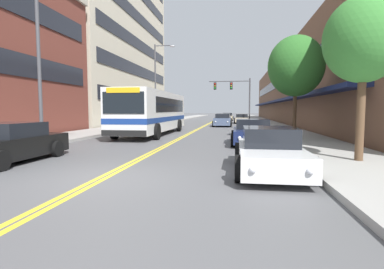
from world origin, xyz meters
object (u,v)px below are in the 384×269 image
Objects in this scene: street_tree_right_near at (364,40)px; car_charcoal_moving_second at (223,119)px; street_lamp_left_far at (158,79)px; car_navy_parked_right_far at (252,133)px; street_tree_right_mid at (296,66)px; car_slate_blue_moving_lead at (223,120)px; car_champagne_parked_right_mid at (242,119)px; street_lamp_left_near at (44,35)px; traffic_signal_mast at (235,92)px; city_bus at (153,111)px; fire_hydrant at (289,136)px; car_black_parked_left_near at (7,144)px; car_white_parked_right_foreground at (269,151)px; car_dark_grey_parked_left_mid at (170,120)px; car_beige_moving_third at (227,117)px.

car_charcoal_moving_second is at bearing 100.53° from street_tree_right_near.
car_navy_parked_right_far is at bearing -60.36° from street_lamp_left_far.
car_charcoal_moving_second is at bearing 102.97° from street_tree_right_mid.
car_champagne_parked_right_mid is at bearing 74.54° from car_slate_blue_moving_lead.
traffic_signal_mast is at bearing 72.58° from street_lamp_left_near.
car_navy_parked_right_far is at bearing -39.38° from city_bus.
fire_hydrant is (10.94, 2.02, -4.53)m from street_lamp_left_near.
street_tree_right_mid reaches higher than car_black_parked_left_near.
street_lamp_left_far reaches higher than car_slate_blue_moving_lead.
fire_hydrant is (10.24, 5.35, -0.05)m from car_black_parked_left_near.
street_tree_right_mid is at bearing 39.05° from car_black_parked_left_near.
car_white_parked_right_foreground is 30.44m from traffic_signal_mast.
car_charcoal_moving_second is 0.50× the size of street_lamp_left_far.
car_white_parked_right_foreground is 1.05× the size of car_charcoal_moving_second.
car_white_parked_right_foreground is 5.61× the size of fire_hydrant.
city_bus is at bearing -82.72° from car_dark_grey_parked_left_mid.
car_charcoal_moving_second is 12.13m from car_beige_moving_third.
car_white_parked_right_foreground is 10.37m from street_tree_right_mid.
car_beige_moving_third reaches higher than car_dark_grey_parked_left_mid.
traffic_signal_mast is at bearing -32.86° from car_charcoal_moving_second.
car_beige_moving_third is (-2.23, 11.12, 0.01)m from car_champagne_parked_right_mid.
car_beige_moving_third is at bearing 93.16° from car_white_parked_right_foreground.
fire_hydrant is (3.90, -18.45, -0.06)m from car_slate_blue_moving_lead.
car_slate_blue_moving_lead is 0.81× the size of traffic_signal_mast.
street_lamp_left_far reaches higher than street_tree_right_mid.
car_white_parked_right_foreground is 6.92m from car_navy_parked_right_far.
car_black_parked_left_near is 1.10× the size of car_navy_parked_right_far.
car_white_parked_right_foreground reaches higher than car_beige_moving_third.
street_lamp_left_far reaches higher than car_dark_grey_parked_left_mid.
car_champagne_parked_right_mid is 5.85× the size of fire_hydrant.
street_lamp_left_near is (-6.85, -27.54, 4.48)m from car_charcoal_moving_second.
car_slate_blue_moving_lead is at bearing 97.55° from car_navy_parked_right_far.
car_black_parked_left_near is 31.48m from car_charcoal_moving_second.
car_white_parked_right_foreground is at bearing -85.26° from car_charcoal_moving_second.
street_tree_right_mid is (11.87, 5.73, -0.80)m from street_lamp_left_near.
city_bus is 2.40× the size of car_champagne_parked_right_mid.
car_white_parked_right_foreground is at bearing -84.33° from car_slate_blue_moving_lead.
car_white_parked_right_foreground is 4.68m from street_tree_right_near.
car_black_parked_left_near is 33.00m from car_champagne_parked_right_mid.
street_tree_right_near is at bearing -60.54° from street_lamp_left_far.
street_tree_right_mid is at bearing -77.03° from car_charcoal_moving_second.
car_dark_grey_parked_left_mid is at bearing 115.16° from street_tree_right_near.
city_bus is 2.77× the size of car_navy_parked_right_far.
car_beige_moving_third is at bearing 95.91° from fire_hydrant.
traffic_signal_mast is at bearing 96.05° from fire_hydrant.
car_slate_blue_moving_lead reaches higher than car_navy_parked_right_far.
fire_hydrant is at bearing -78.06° from car_slate_blue_moving_lead.
street_tree_right_mid reaches higher than car_charcoal_moving_second.
city_bus is at bearing 131.59° from street_tree_right_near.
car_dark_grey_parked_left_mid is (-1.75, 13.69, -1.15)m from city_bus.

